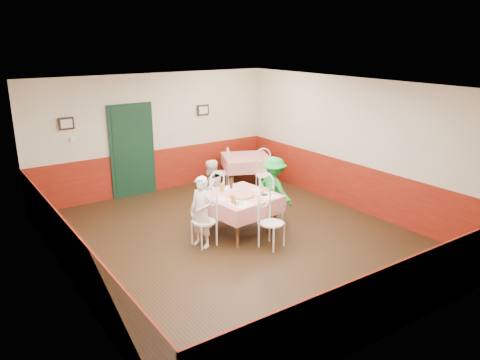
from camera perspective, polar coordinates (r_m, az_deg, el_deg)
floor at (r=8.75m, az=-0.26°, el=-7.16°), size 7.00×7.00×0.00m
ceiling at (r=8.01m, az=-0.28°, el=11.42°), size 7.00×7.00×0.00m
back_wall at (r=11.26m, az=-10.36°, el=5.59°), size 6.00×0.10×2.80m
front_wall at (r=5.87m, az=19.40°, el=-5.88°), size 6.00×0.10×2.80m
left_wall at (r=7.11m, az=-20.72°, el=-2.02°), size 0.10×7.00×2.80m
right_wall at (r=10.21m, az=13.85°, el=4.19°), size 0.10×7.00×2.80m
wainscot_back at (r=11.46m, az=-10.09°, el=1.16°), size 6.00×0.03×1.00m
wainscot_front at (r=6.27m, az=18.46°, el=-13.45°), size 6.00×0.03×1.00m
wainscot_left at (r=7.44m, az=-19.88°, el=-8.57°), size 0.03×7.00×1.00m
wainscot_right at (r=10.43m, az=13.44°, el=-0.64°), size 0.03×7.00×1.00m
door at (r=11.07m, az=-12.99°, el=3.37°), size 0.96×0.06×2.10m
picture_left at (r=10.50m, az=-20.42°, el=6.47°), size 0.32×0.03×0.26m
picture_right at (r=11.72m, az=-4.53°, el=8.49°), size 0.32×0.03×0.26m
thermostat at (r=10.58m, az=-19.70°, el=4.69°), size 0.10×0.03×0.10m
main_table at (r=8.87m, az=0.00°, el=-4.17°), size 1.35×1.35×0.77m
second_table at (r=11.67m, az=0.78°, el=1.08°), size 1.48×1.48×0.77m
chair_left at (r=8.35m, az=-4.41°, el=-5.07°), size 0.44×0.44×0.90m
chair_right at (r=9.39m, az=3.91°, el=-2.50°), size 0.50×0.50×0.90m
chair_far at (r=9.46m, az=-3.39°, el=-2.33°), size 0.45×0.45×0.90m
chair_near at (r=8.27m, az=3.90°, el=-5.28°), size 0.52×0.52×0.90m
chair_second_a at (r=11.25m, az=-2.35°, el=0.85°), size 0.55×0.55×0.90m
chair_second_b at (r=11.07m, az=3.02°, el=0.57°), size 0.55×0.55×0.90m
pizza at (r=8.67m, az=0.23°, el=-1.88°), size 0.51×0.51×0.03m
plate_left at (r=8.49m, az=-2.40°, el=-2.36°), size 0.28×0.28×0.01m
plate_right at (r=9.00m, az=2.15°, el=-1.22°), size 0.28×0.28×0.01m
plate_far at (r=9.03m, az=-1.50°, el=-1.13°), size 0.28×0.28×0.01m
glass_a at (r=8.28m, az=-0.84°, el=-2.37°), size 0.09×0.09×0.15m
glass_b at (r=8.82m, az=2.68°, el=-1.19°), size 0.08×0.08×0.13m
glass_c at (r=8.92m, az=-2.22°, el=-0.92°), size 0.09×0.09×0.15m
beer_bottle at (r=9.04m, az=-1.09°, el=-0.51°), size 0.06×0.06×0.20m
shaker_a at (r=8.16m, az=-0.19°, el=-2.89°), size 0.04×0.04×0.09m
shaker_b at (r=8.20m, az=0.19°, el=-2.78°), size 0.04×0.04×0.09m
shaker_c at (r=8.19m, az=-0.54°, el=-2.82°), size 0.04×0.04×0.09m
menu_left at (r=8.25m, az=0.12°, el=-2.97°), size 0.39×0.46×0.00m
menu_right at (r=8.72m, az=3.41°, el=-1.89°), size 0.34×0.43×0.00m
wallet at (r=8.72m, az=3.00°, el=-1.81°), size 0.12×0.10×0.02m
diner_left at (r=8.25m, az=-4.72°, el=-3.91°), size 0.46×0.55×1.29m
diner_far at (r=9.44m, az=-3.60°, el=-1.24°), size 0.66×0.54×1.25m
diner_right at (r=9.36m, az=4.15°, el=-1.17°), size 0.62×0.93×1.34m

